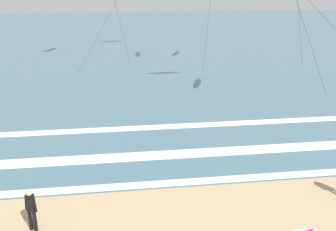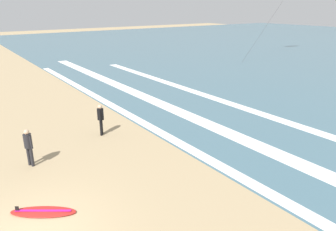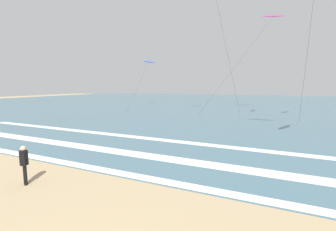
% 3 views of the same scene
% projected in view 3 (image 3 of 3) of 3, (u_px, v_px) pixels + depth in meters
% --- Properties ---
extents(ocean_surface, '(140.00, 90.00, 0.01)m').
position_uv_depth(ocean_surface, '(260.00, 104.00, 49.61)').
color(ocean_surface, '#476B7A').
rests_on(ocean_surface, ground).
extents(wave_foam_shoreline, '(52.15, 0.57, 0.01)m').
position_uv_depth(wave_foam_shoreline, '(191.00, 187.00, 9.36)').
color(wave_foam_shoreline, white).
rests_on(wave_foam_shoreline, ocean_surface).
extents(wave_foam_mid_break, '(56.14, 1.02, 0.01)m').
position_uv_depth(wave_foam_mid_break, '(181.00, 161.00, 12.56)').
color(wave_foam_mid_break, white).
rests_on(wave_foam_mid_break, ocean_surface).
extents(wave_foam_outer_break, '(51.23, 0.77, 0.01)m').
position_uv_depth(wave_foam_outer_break, '(252.00, 150.00, 14.67)').
color(wave_foam_outer_break, white).
rests_on(wave_foam_outer_break, ocean_surface).
extents(surfer_foreground_main, '(0.48, 0.33, 1.60)m').
position_uv_depth(surfer_foreground_main, '(24.00, 161.00, 9.50)').
color(surfer_foreground_main, black).
rests_on(surfer_foreground_main, ground).
extents(kite_blue_high_left, '(2.90, 12.54, 8.41)m').
position_uv_depth(kite_blue_high_left, '(149.00, 62.00, 43.68)').
color(kite_blue_high_left, blue).
rests_on(kite_blue_high_left, ground).
extents(kite_magenta_far_left, '(10.09, 8.26, 13.73)m').
position_uv_depth(kite_magenta_far_left, '(273.00, 17.00, 32.96)').
color(kite_magenta_far_left, '#CC2384').
rests_on(kite_magenta_far_left, ground).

